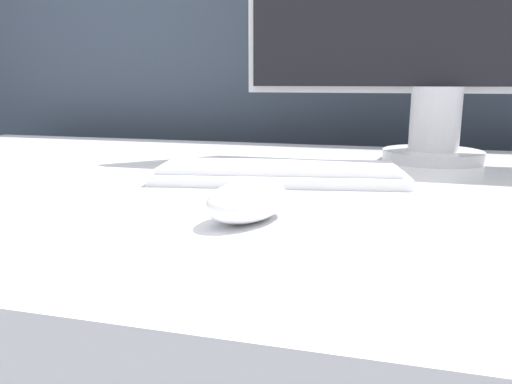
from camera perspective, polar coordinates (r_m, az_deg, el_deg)
partition_panel at (r=1.32m, az=6.91°, el=-0.49°), size 5.00×0.03×1.19m
computer_mouse_near at (r=0.52m, az=-0.93°, el=-0.99°), size 0.10×0.12×0.04m
keyboard at (r=0.73m, az=2.58°, el=2.18°), size 0.38×0.18×0.02m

